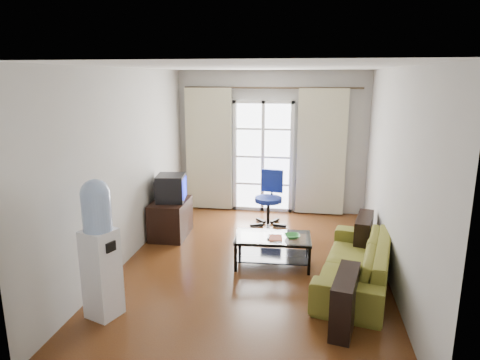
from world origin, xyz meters
name	(u,v)px	position (x,y,z in m)	size (l,w,h in m)	color
floor	(253,265)	(0.00, 0.00, 0.00)	(5.20, 5.20, 0.00)	#5B3215
ceiling	(254,67)	(0.00, 0.00, 2.70)	(5.20, 5.20, 0.00)	white
wall_back	(271,143)	(0.00, 2.60, 1.35)	(3.60, 0.02, 2.70)	#B4B2AB
wall_front	(207,246)	(0.00, -2.60, 1.35)	(3.60, 0.02, 2.70)	#B4B2AB
wall_left	(126,167)	(-1.80, 0.00, 1.35)	(0.02, 5.20, 2.70)	#B4B2AB
wall_right	(394,177)	(1.80, 0.00, 1.35)	(0.02, 5.20, 2.70)	#B4B2AB
french_door	(263,157)	(-0.15, 2.54, 1.07)	(1.16, 0.06, 2.15)	white
curtain_rod	(272,88)	(0.00, 2.50, 2.38)	(0.04, 0.04, 3.30)	#4C3F2D
curtain_left	(209,150)	(-1.20, 2.48, 1.20)	(0.90, 0.07, 2.35)	beige
curtain_right	(321,153)	(0.95, 2.48, 1.20)	(0.90, 0.07, 2.35)	beige
radiator	(311,197)	(0.80, 2.50, 0.33)	(0.64, 0.12, 0.64)	#99989B
sofa	(356,262)	(1.36, -0.32, 0.29)	(1.18, 2.14, 0.59)	brown
coffee_table	(273,247)	(0.27, 0.07, 0.27)	(1.08, 0.65, 0.42)	silver
bowl	(292,236)	(0.54, 0.05, 0.45)	(0.26, 0.26, 0.05)	#328B34
book	(269,238)	(0.23, -0.03, 0.43)	(0.20, 0.26, 0.02)	#B71632
remote	(273,238)	(0.29, -0.02, 0.43)	(0.18, 0.05, 0.02)	black
tv_stand	(171,218)	(-1.49, 0.93, 0.30)	(0.55, 0.82, 0.60)	black
crt_tv	(170,188)	(-1.49, 0.94, 0.82)	(0.53, 0.53, 0.43)	black
task_chair	(269,210)	(0.06, 1.71, 0.29)	(0.78, 0.78, 0.98)	black
water_cooler	(100,247)	(-1.45, -1.53, 0.81)	(0.41, 0.41, 1.56)	white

